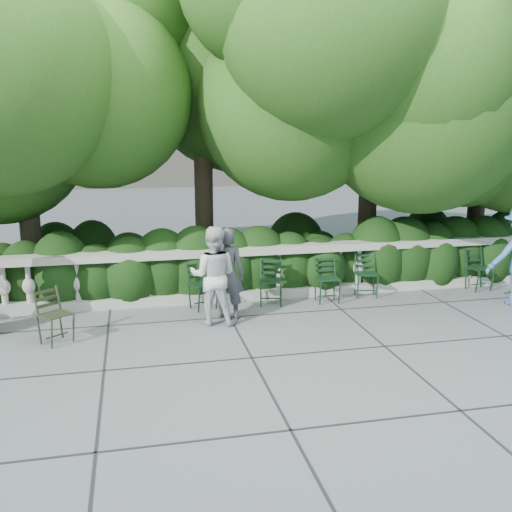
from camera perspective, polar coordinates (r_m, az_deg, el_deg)
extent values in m
plane|color=#595D61|center=(9.08, 1.36, -7.52)|extent=(90.00, 90.00, 0.00)
cube|color=#9E998E|center=(10.72, -0.92, -3.84)|extent=(12.00, 0.32, 0.18)
cube|color=#9E998E|center=(10.52, -0.93, 0.56)|extent=(12.00, 0.36, 0.14)
cylinder|color=#3F3023|center=(11.97, -21.71, 3.43)|extent=(0.40, 0.40, 2.80)
ellipsoid|color=#19390F|center=(11.43, -23.02, 14.43)|extent=(5.28, 5.28, 3.96)
cylinder|color=#3F3023|center=(12.46, -5.23, 5.99)|extent=(0.40, 0.40, 3.40)
ellipsoid|color=#19390F|center=(11.93, -5.18, 18.89)|extent=(6.24, 6.24, 4.68)
cylinder|color=#3F3023|center=(12.73, 11.08, 5.04)|extent=(0.40, 0.40, 3.00)
ellipsoid|color=#19390F|center=(12.23, 12.46, 16.05)|extent=(5.52, 5.52, 4.14)
cylinder|color=#3F3023|center=(14.62, 21.16, 4.59)|extent=(0.40, 0.40, 2.60)
ellipsoid|color=#19390F|center=(14.18, 22.75, 12.77)|extent=(4.80, 4.80, 3.60)
imported|color=#3E3E43|center=(9.47, -2.86, -1.76)|extent=(0.67, 0.57, 1.55)
imported|color=silver|center=(9.24, -4.28, -1.97)|extent=(0.93, 0.81, 1.61)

